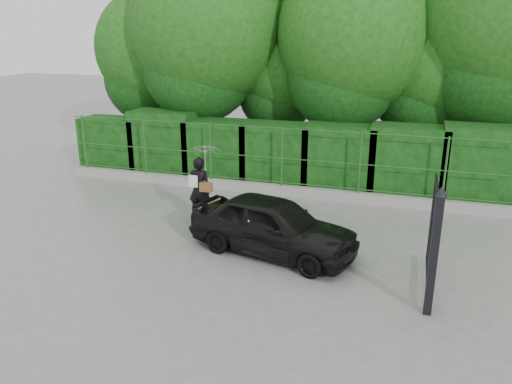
% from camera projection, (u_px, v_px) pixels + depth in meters
% --- Properties ---
extents(ground, '(80.00, 80.00, 0.00)m').
position_uv_depth(ground, '(213.00, 253.00, 11.26)').
color(ground, gray).
extents(kerb, '(14.00, 0.25, 0.30)m').
position_uv_depth(kerb, '(269.00, 189.00, 15.29)').
color(kerb, '#9E9E99').
rests_on(kerb, ground).
extents(fence, '(14.13, 0.06, 1.80)m').
position_uv_depth(fence, '(276.00, 156.00, 14.91)').
color(fence, '#245921').
rests_on(fence, kerb).
extents(hedge, '(14.20, 1.20, 2.26)m').
position_uv_depth(hedge, '(282.00, 154.00, 15.88)').
color(hedge, black).
rests_on(hedge, ground).
extents(trees, '(17.10, 6.15, 8.08)m').
position_uv_depth(trees, '(330.00, 36.00, 16.52)').
color(trees, black).
rests_on(trees, ground).
extents(gate, '(0.22, 2.33, 2.36)m').
position_uv_depth(gate, '(434.00, 241.00, 8.91)').
color(gate, black).
rests_on(gate, ground).
extents(woman, '(0.89, 0.86, 2.02)m').
position_uv_depth(woman, '(203.00, 173.00, 12.84)').
color(woman, black).
rests_on(woman, ground).
extents(car, '(4.09, 2.39, 1.31)m').
position_uv_depth(car, '(273.00, 225.00, 11.08)').
color(car, black).
rests_on(car, ground).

